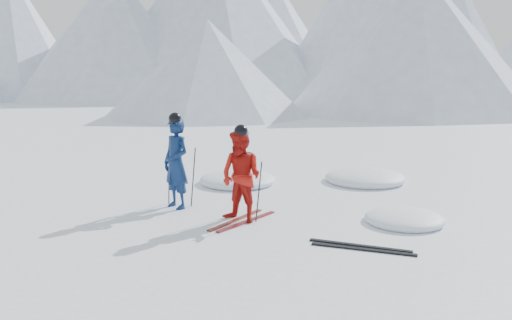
% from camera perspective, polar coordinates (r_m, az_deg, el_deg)
% --- Properties ---
extents(ground, '(160.00, 160.00, 0.00)m').
position_cam_1_polar(ground, '(9.83, 8.38, -7.66)').
color(ground, white).
rests_on(ground, ground).
extents(skier_blue, '(0.80, 0.65, 1.89)m').
position_cam_1_polar(skier_blue, '(11.33, -8.41, -0.35)').
color(skier_blue, '#0C214C').
rests_on(skier_blue, ground).
extents(skier_red, '(0.94, 0.78, 1.76)m').
position_cam_1_polar(skier_red, '(10.23, -1.57, -1.75)').
color(skier_red, '#AF140E').
rests_on(skier_red, ground).
extents(pole_blue_left, '(0.13, 0.09, 1.26)m').
position_cam_1_polar(pole_blue_left, '(11.68, -9.14, -1.63)').
color(pole_blue_left, black).
rests_on(pole_blue_left, ground).
extents(pole_blue_right, '(0.13, 0.07, 1.26)m').
position_cam_1_polar(pole_blue_right, '(11.45, -6.62, -1.81)').
color(pole_blue_right, black).
rests_on(pole_blue_right, ground).
extents(pole_red_left, '(0.12, 0.09, 1.17)m').
position_cam_1_polar(pole_red_left, '(10.65, -2.33, -2.90)').
color(pole_red_left, black).
rests_on(pole_red_left, ground).
extents(pole_red_right, '(0.12, 0.08, 1.17)m').
position_cam_1_polar(pole_red_right, '(10.29, 0.30, -3.35)').
color(pole_red_right, black).
rests_on(pole_red_right, ground).
extents(ski_worn_left, '(0.27, 1.70, 0.03)m').
position_cam_1_polar(ski_worn_left, '(10.50, -2.13, -6.31)').
color(ski_worn_left, black).
rests_on(ski_worn_left, ground).
extents(ski_worn_right, '(0.38, 1.69, 0.03)m').
position_cam_1_polar(ski_worn_right, '(10.39, -0.97, -6.49)').
color(ski_worn_right, black).
rests_on(ski_worn_right, ground).
extents(ski_loose_a, '(1.70, 0.25, 0.03)m').
position_cam_1_polar(ski_loose_a, '(9.22, 10.87, -8.85)').
color(ski_loose_a, black).
rests_on(ski_loose_a, ground).
extents(ski_loose_b, '(1.70, 0.31, 0.03)m').
position_cam_1_polar(ski_loose_b, '(9.05, 11.21, -9.21)').
color(ski_loose_b, black).
rests_on(ski_loose_b, ground).
extents(snow_lumps, '(6.20, 4.98, 0.45)m').
position_cam_1_polar(snow_lumps, '(13.27, 6.85, -2.96)').
color(snow_lumps, white).
rests_on(snow_lumps, ground).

